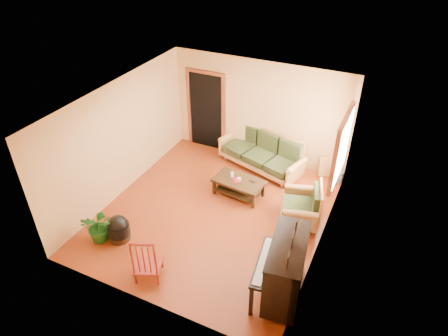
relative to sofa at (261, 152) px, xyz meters
The scene contains 16 objects.
floor 2.14m from the sofa, 97.06° to the right, with size 5.00×5.00×0.00m, color #62210C.
doorway 1.84m from the sofa, 166.59° to the left, with size 1.08×0.16×2.05m, color black.
window 2.34m from the sofa, 21.59° to the right, with size 0.12×1.36×1.46m, color white.
sofa is the anchor object (origin of this frame).
coffee_table 1.27m from the sofa, 92.11° to the right, with size 1.12×0.61×0.41m, color black.
armchair 2.10m from the sofa, 46.40° to the right, with size 0.86×0.91×0.91m, color #AA773E.
piano 3.86m from the sofa, 63.08° to the right, with size 0.77×1.31×1.16m, color black.
footstool 3.91m from the sofa, 114.28° to the right, with size 0.44×0.44×0.42m, color black.
red_chair 4.12m from the sofa, 97.65° to the right, with size 0.46×0.50×0.98m, color maroon.
leaning_frame 1.64m from the sofa, 12.63° to the left, with size 0.40×0.09×0.53m, color gold.
ceramic_crock 1.93m from the sofa, ahead, with size 0.21×0.21×0.27m, color #2E4D8C.
potted_plant 4.18m from the sofa, 117.17° to the right, with size 0.62×0.54×0.69m, color #175219.
book 1.33m from the sofa, 95.91° to the right, with size 0.15×0.21×0.02m, color #A4151F.
candle 1.21m from the sofa, 101.32° to the right, with size 0.07×0.07×0.12m, color white.
glass_jar 1.24m from the sofa, 91.69° to the right, with size 0.09×0.09×0.06m, color white.
remote 1.19m from the sofa, 78.26° to the right, with size 0.14×0.04×0.01m, color black.
Camera 1 is at (3.00, -5.84, 5.60)m, focal length 32.00 mm.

